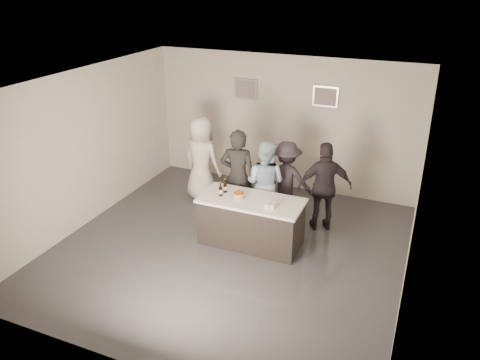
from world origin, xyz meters
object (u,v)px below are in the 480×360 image
at_px(person_main_blue, 265,183).
at_px(cake, 239,195).
at_px(person_main_black, 238,177).
at_px(person_guest_right, 325,187).
at_px(bar_counter, 251,222).
at_px(beer_bottle_a, 225,186).
at_px(beer_bottle_b, 221,189).
at_px(person_guest_left, 202,159).
at_px(person_guest_back, 286,179).

bearing_deg(person_main_blue, cake, 80.43).
bearing_deg(person_main_black, person_guest_right, -177.88).
height_order(bar_counter, beer_bottle_a, beer_bottle_a).
distance_m(bar_counter, cake, 0.54).
bearing_deg(beer_bottle_a, beer_bottle_b, -95.13).
distance_m(cake, person_guest_right, 1.69).
height_order(beer_bottle_a, beer_bottle_b, same).
bearing_deg(person_guest_left, bar_counter, 155.65).
height_order(beer_bottle_a, person_guest_right, person_guest_right).
xyz_separation_m(bar_counter, person_main_blue, (-0.06, 0.85, 0.41)).
bearing_deg(beer_bottle_b, person_guest_right, 34.96).
relative_size(bar_counter, person_main_blue, 1.08).
bearing_deg(person_guest_right, cake, 14.40).
xyz_separation_m(cake, beer_bottle_a, (-0.31, 0.09, 0.09)).
distance_m(beer_bottle_b, person_guest_back, 1.62).
height_order(bar_counter, beer_bottle_b, beer_bottle_b).
bearing_deg(beer_bottle_b, person_main_blue, 61.40).
height_order(beer_bottle_a, person_guest_left, person_guest_left).
xyz_separation_m(cake, person_guest_left, (-1.45, 1.36, -0.02)).
bearing_deg(bar_counter, person_guest_back, 80.09).
height_order(beer_bottle_b, person_guest_right, person_guest_right).
relative_size(bar_counter, beer_bottle_a, 7.15).
height_order(beer_bottle_a, person_main_black, person_main_black).
height_order(person_guest_right, person_guest_back, person_guest_right).
xyz_separation_m(bar_counter, beer_bottle_b, (-0.56, -0.07, 0.58)).
distance_m(person_main_black, person_guest_back, 1.01).
height_order(beer_bottle_a, person_guest_back, person_guest_back).
xyz_separation_m(person_main_black, person_guest_back, (0.79, 0.61, -0.16)).
bearing_deg(bar_counter, person_guest_right, 44.98).
relative_size(bar_counter, person_guest_right, 1.06).
height_order(cake, person_guest_right, person_guest_right).
height_order(cake, person_guest_back, person_guest_back).
xyz_separation_m(bar_counter, cake, (-0.24, -0.00, 0.49)).
bearing_deg(beer_bottle_b, person_guest_left, 127.98).
bearing_deg(beer_bottle_a, person_guest_back, 57.67).
relative_size(cake, person_main_black, 0.11).
bearing_deg(person_guest_right, beer_bottle_a, 6.20).
relative_size(person_main_blue, person_guest_right, 0.98).
relative_size(beer_bottle_b, person_guest_back, 0.16).
distance_m(beer_bottle_b, person_guest_right, 1.99).
bearing_deg(person_guest_back, beer_bottle_a, 52.16).
distance_m(beer_bottle_a, person_guest_left, 1.71).
relative_size(person_main_black, person_main_blue, 1.11).
xyz_separation_m(cake, person_main_blue, (0.18, 0.86, -0.08)).
bearing_deg(cake, person_main_blue, 78.16).
relative_size(person_guest_right, person_guest_back, 1.11).
xyz_separation_m(beer_bottle_a, person_main_black, (-0.01, 0.63, -0.08)).
height_order(bar_counter, person_guest_right, person_guest_right).
distance_m(cake, person_main_blue, 0.88).
xyz_separation_m(person_guest_right, person_guest_back, (-0.83, 0.26, -0.09)).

